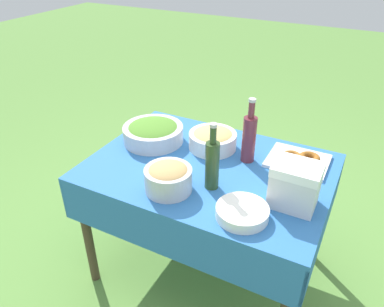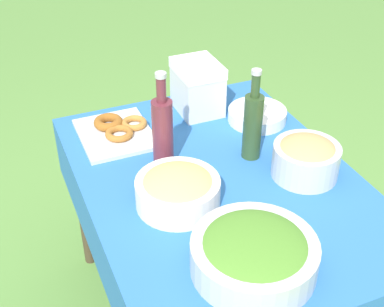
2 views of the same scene
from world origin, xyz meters
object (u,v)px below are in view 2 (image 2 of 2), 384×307
salad_bowl (254,253)px  olive_oil_bottle (253,124)px  pasta_bowl (178,190)px  wine_bottle (163,131)px  donut_platter (117,131)px  plate_stack (257,115)px  cooler_box (197,87)px  bread_bowl (306,157)px

salad_bowl → olive_oil_bottle: (-0.48, 0.25, 0.07)m
pasta_bowl → wine_bottle: 0.23m
pasta_bowl → wine_bottle: (-0.21, 0.03, 0.08)m
salad_bowl → donut_platter: salad_bowl is taller
wine_bottle → plate_stack: bearing=107.4°
wine_bottle → cooler_box: 0.40m
pasta_bowl → plate_stack: size_ratio=1.16×
wine_bottle → cooler_box: size_ratio=1.69×
olive_oil_bottle → bread_bowl: size_ratio=1.50×
salad_bowl → olive_oil_bottle: bearing=152.8°
bread_bowl → cooler_box: size_ratio=1.08×
pasta_bowl → wine_bottle: bearing=171.4°
salad_bowl → cooler_box: cooler_box is taller
plate_stack → salad_bowl: bearing=-29.3°
salad_bowl → wine_bottle: size_ratio=0.98×
olive_oil_bottle → wine_bottle: 0.31m
cooler_box → bread_bowl: bearing=16.2°
cooler_box → olive_oil_bottle: bearing=6.8°
plate_stack → olive_oil_bottle: size_ratio=0.68×
donut_platter → plate_stack: (0.11, 0.53, 0.01)m
wine_bottle → cooler_box: (-0.30, 0.25, -0.03)m
pasta_bowl → bread_bowl: (0.02, 0.44, 0.01)m
salad_bowl → wine_bottle: bearing=-174.4°
salad_bowl → plate_stack: (-0.68, 0.38, -0.03)m
bread_bowl → cooler_box: cooler_box is taller
salad_bowl → plate_stack: 0.78m
donut_platter → pasta_bowl: bearing=7.7°
plate_stack → wine_bottle: bearing=-72.6°
pasta_bowl → olive_oil_bottle: bearing=114.0°
donut_platter → wine_bottle: 0.29m
salad_bowl → cooler_box: bearing=166.6°
plate_stack → donut_platter: bearing=-101.8°
plate_stack → wine_bottle: 0.47m
salad_bowl → bread_bowl: bread_bowl is taller
pasta_bowl → plate_stack: (-0.35, 0.47, -0.03)m
olive_oil_bottle → bread_bowl: olive_oil_bottle is taller
plate_stack → bread_bowl: bearing=-3.7°
salad_bowl → plate_stack: bearing=150.7°
salad_bowl → cooler_box: size_ratio=1.66×
olive_oil_bottle → wine_bottle: size_ratio=0.96×
pasta_bowl → donut_platter: size_ratio=0.86×
pasta_bowl → donut_platter: pasta_bowl is taller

